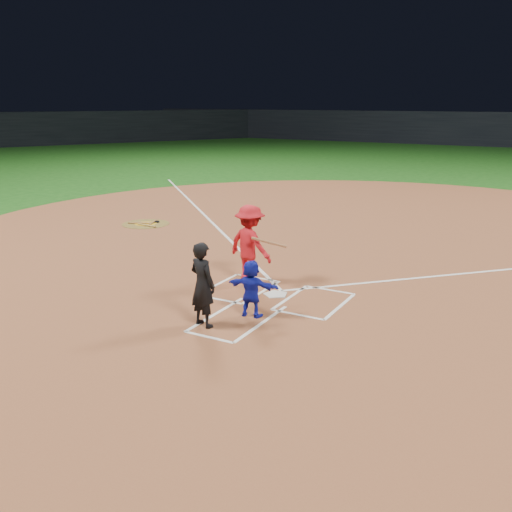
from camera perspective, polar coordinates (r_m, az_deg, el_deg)
The scene contains 14 objects.
ground at distance 13.26m, azimuth 1.98°, elevation -3.93°, with size 120.00×120.00×0.00m, color #154812.
home_plate_dirt at distance 18.59m, azimuth 10.42°, elevation 1.53°, with size 28.00×28.00×0.01m, color brown.
stadium_wall_far at distance 59.49m, azimuth 23.99°, elevation 11.47°, with size 80.00×1.20×3.20m, color black.
home_plate at distance 13.25m, azimuth 1.98°, elevation -3.85°, with size 0.60×0.60×0.02m, color silver.
on_deck_circle at distance 21.08m, azimuth -10.97°, elevation 3.17°, with size 1.70×1.70×0.01m, color brown.
on_deck_logo at distance 21.07m, azimuth -10.97°, elevation 3.19°, with size 0.80×0.80×0.00m, color #BF9216.
on_deck_bat_a at distance 21.16m, azimuth -10.23°, elevation 3.36°, with size 0.06×0.06×0.84m, color olive.
on_deck_bat_b at distance 21.12m, azimuth -11.57°, elevation 3.27°, with size 0.06×0.06×0.84m, color #9B6938.
on_deck_bat_c at distance 20.65m, azimuth -10.87°, elevation 3.04°, with size 0.06×0.06×0.84m, color #A37E3B.
bat_weight_donut at distance 21.25m, azimuth -9.87°, elevation 3.41°, with size 0.19×0.19×0.05m, color black.
catcher at distance 11.78m, azimuth -0.46°, elevation -3.26°, with size 1.12×0.36×1.21m, color #161FB7.
umpire at distance 11.26m, azimuth -5.36°, elevation -2.86°, with size 0.63×0.41×1.72m, color black.
chalk_markings at distance 17.93m, azimuth 9.69°, elevation 1.08°, with size 28.35×17.32×0.01m.
batter_at_plate at distance 13.81m, azimuth -0.61°, elevation 1.15°, with size 1.68×1.02×1.95m.
Camera 1 is at (5.65, -11.15, 4.40)m, focal length 40.00 mm.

